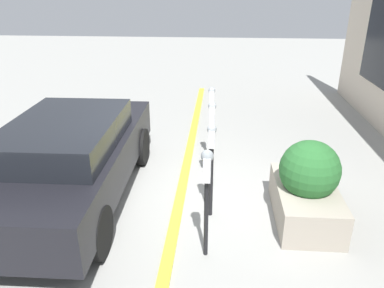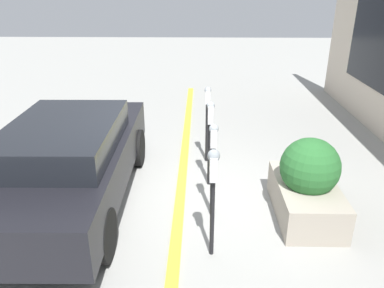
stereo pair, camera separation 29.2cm
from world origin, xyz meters
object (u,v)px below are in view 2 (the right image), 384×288
Objects in this scene: parking_meter_second at (213,156)px; planter_box at (308,184)px; parking_meter_nearest at (213,180)px; parking_meter_middle at (210,134)px; parked_car_front at (71,159)px; parking_meter_fourth at (207,114)px.

parking_meter_second reaches higher than planter_box.
parking_meter_nearest is at bearing 178.13° from parking_meter_second.
parking_meter_second is 0.96m from parking_meter_middle.
parking_meter_second is at bearing -98.39° from parked_car_front.
parked_car_front is (-1.61, 2.16, -0.21)m from parking_meter_fourth.
parking_meter_middle and parking_meter_fourth have the same top height.
parking_meter_second is 0.94× the size of planter_box.
parking_meter_middle is 0.95m from parking_meter_fourth.
parking_meter_middle reaches higher than parking_meter_nearest.
parking_meter_middle is 1.78m from planter_box.
parking_meter_nearest is 0.94m from parking_meter_second.
parked_car_front is at bearing 60.80° from parking_meter_nearest.
parking_meter_middle is (1.89, -0.01, -0.15)m from parking_meter_nearest.
parking_meter_middle is 0.97× the size of planter_box.
planter_box is (0.02, -1.43, -0.46)m from parking_meter_second.
planter_box is at bearing -89.05° from parking_meter_second.
parking_meter_fourth is 0.34× the size of parked_car_front.
parking_meter_second is at bearing 90.95° from planter_box.
parked_car_front is at bearing 82.56° from parking_meter_second.
parking_meter_nearest is 1.02× the size of parking_meter_second.
parked_car_front is (-0.67, 2.19, -0.18)m from parking_meter_middle.
parking_meter_second is (0.93, -0.03, -0.12)m from parking_meter_nearest.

